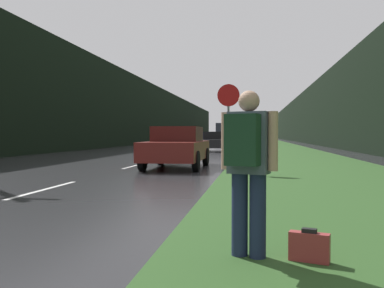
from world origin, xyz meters
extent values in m
cube|color=#2D5123|center=(6.65, 40.00, 0.01)|extent=(6.00, 240.00, 0.02)
cube|color=silver|center=(0.00, 7.73, 0.00)|extent=(0.12, 3.00, 0.01)
cube|color=silver|center=(0.00, 14.73, 0.00)|extent=(0.12, 3.00, 0.01)
cube|color=silver|center=(0.00, 21.73, 0.00)|extent=(0.12, 3.00, 0.01)
cube|color=silver|center=(0.00, 28.73, 0.00)|extent=(0.12, 3.00, 0.01)
cube|color=black|center=(-9.65, 50.00, 3.98)|extent=(2.00, 140.00, 7.97)
cube|color=black|center=(12.65, 50.00, 3.70)|extent=(2.00, 140.00, 7.40)
cylinder|color=slate|center=(3.85, 12.27, 1.07)|extent=(0.07, 0.07, 2.14)
cylinder|color=#B71414|center=(3.85, 12.27, 2.50)|extent=(0.71, 0.02, 0.71)
cylinder|color=#1E2847|center=(4.52, 3.33, 0.43)|extent=(0.16, 0.16, 0.85)
cylinder|color=#1E2847|center=(4.70, 3.27, 0.43)|extent=(0.16, 0.16, 0.85)
cube|color=#4C5666|center=(4.61, 3.30, 1.16)|extent=(0.44, 0.33, 0.62)
sphere|color=tan|center=(4.61, 3.30, 1.58)|extent=(0.21, 0.21, 0.21)
cylinder|color=tan|center=(4.38, 3.37, 1.18)|extent=(0.10, 0.10, 0.58)
cylinder|color=tan|center=(4.85, 3.23, 1.18)|extent=(0.10, 0.10, 0.58)
cube|color=#193823|center=(4.55, 3.11, 1.19)|extent=(0.35, 0.26, 0.49)
cube|color=#9E3333|center=(5.19, 3.22, 0.15)|extent=(0.40, 0.22, 0.30)
cube|color=black|center=(5.19, 3.22, 0.32)|extent=(0.15, 0.11, 0.04)
cube|color=maroon|center=(1.82, 14.03, 0.65)|extent=(1.95, 4.49, 0.67)
cube|color=#40120F|center=(1.82, 14.25, 1.26)|extent=(1.66, 2.02, 0.55)
cylinder|color=black|center=(2.75, 12.64, 0.35)|extent=(0.20, 0.69, 0.69)
cylinder|color=black|center=(0.90, 12.64, 0.35)|extent=(0.20, 0.69, 0.69)
cylinder|color=black|center=(2.75, 15.42, 0.35)|extent=(0.20, 0.69, 0.69)
cylinder|color=black|center=(0.90, 15.42, 0.35)|extent=(0.20, 0.69, 0.69)
cube|color=black|center=(1.82, 28.78, 0.59)|extent=(1.75, 4.25, 0.60)
cube|color=black|center=(1.82, 28.99, 1.16)|extent=(1.49, 1.91, 0.55)
cylinder|color=black|center=(2.66, 27.46, 0.32)|extent=(0.20, 0.64, 0.64)
cylinder|color=black|center=(0.99, 27.46, 0.32)|extent=(0.20, 0.64, 0.64)
cylinder|color=black|center=(2.66, 30.10, 0.32)|extent=(0.20, 0.64, 0.64)
cylinder|color=black|center=(0.99, 30.10, 0.32)|extent=(0.20, 0.64, 0.64)
cube|color=#2D3856|center=(-1.82, 48.81, 0.64)|extent=(1.84, 4.42, 0.65)
cube|color=#1B2134|center=(-1.82, 48.59, 1.22)|extent=(1.56, 1.99, 0.52)
cylinder|color=black|center=(-2.70, 50.18, 0.35)|extent=(0.20, 0.70, 0.70)
cylinder|color=black|center=(-0.95, 50.18, 0.35)|extent=(0.20, 0.70, 0.70)
cylinder|color=black|center=(-2.70, 47.44, 0.35)|extent=(0.20, 0.70, 0.70)
cylinder|color=black|center=(-0.95, 47.44, 0.35)|extent=(0.20, 0.70, 0.70)
cube|color=black|center=(-1.82, 87.17, 1.58)|extent=(2.15, 2.30, 2.34)
cube|color=#333842|center=(-1.82, 83.47, 1.97)|extent=(2.27, 5.09, 3.12)
cylinder|color=black|center=(-2.90, 86.94, 0.45)|extent=(0.28, 0.90, 0.90)
cylinder|color=black|center=(-0.75, 86.94, 0.45)|extent=(0.28, 0.90, 0.90)
cylinder|color=black|center=(-2.90, 82.20, 0.45)|extent=(0.28, 0.90, 0.90)
cylinder|color=black|center=(-0.75, 82.20, 0.45)|extent=(0.28, 0.90, 0.90)
camera|label=1|loc=(4.66, -0.79, 1.25)|focal=38.00mm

